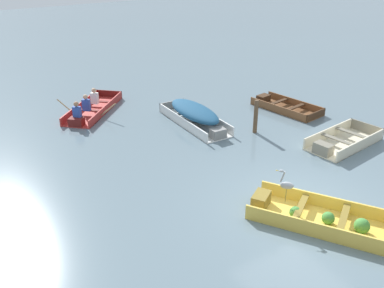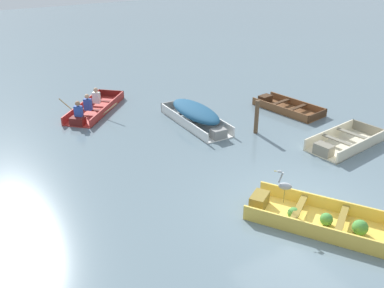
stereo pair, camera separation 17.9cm
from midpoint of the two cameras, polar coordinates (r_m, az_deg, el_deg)
ground_plane at (r=11.20m, az=14.67°, el=-8.18°), size 80.00×80.00×0.00m
dinghy_yellow_foreground at (r=10.66m, az=16.67°, el=-9.44°), size 2.81×3.51×0.40m
skiff_cream_near_moored at (r=14.71m, az=19.77°, el=0.15°), size 2.86×1.56×0.39m
skiff_white_mid_moored at (r=15.48m, az=0.85°, el=4.05°), size 1.22×3.44×0.70m
skiff_wooden_brown_far_moored at (r=17.42m, az=12.67°, el=4.84°), size 1.57×2.88×0.31m
rowboat_red_with_crew at (r=17.03m, az=-12.82°, el=4.66°), size 3.17×3.21×0.89m
heron_on_dinghy at (r=10.34m, az=12.73°, el=-5.38°), size 0.37×0.38×0.84m
mooring_post at (r=14.86m, az=8.95°, el=3.59°), size 0.15×0.15×1.19m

